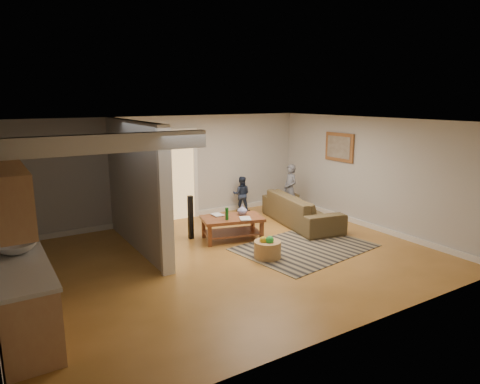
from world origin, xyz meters
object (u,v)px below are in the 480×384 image
object	(u,v)px
speaker_right	(191,217)
toddler	(241,212)
sofa	(301,224)
coffee_table	(233,222)
toy_basket	(267,249)
child	(289,213)
tv_console	(140,210)
speaker_left	(151,225)

from	to	relation	value
speaker_right	toddler	world-z (taller)	speaker_right
sofa	speaker_right	bearing A→B (deg)	92.50
coffee_table	toy_basket	xyz separation A→B (m)	(-0.01, -1.26, -0.20)
child	toddler	distance (m)	1.25
tv_console	toy_basket	bearing A→B (deg)	-65.74
toy_basket	child	distance (m)	3.31
speaker_left	coffee_table	bearing A→B (deg)	5.81
tv_console	coffee_table	bearing A→B (deg)	-44.31
child	toy_basket	bearing A→B (deg)	-39.13
coffee_table	toddler	distance (m)	2.28
speaker_left	toddler	bearing A→B (deg)	42.85
speaker_right	toddler	distance (m)	2.48
coffee_table	speaker_right	bearing A→B (deg)	145.07
toy_basket	toddler	size ratio (longest dim) A/B	0.53
coffee_table	tv_console	distance (m)	1.96
toddler	speaker_right	bearing A→B (deg)	67.28
speaker_right	toy_basket	bearing A→B (deg)	-68.74
coffee_table	sofa	bearing A→B (deg)	3.72
tv_console	child	distance (m)	3.98
speaker_right	toy_basket	distance (m)	1.93
tv_console	speaker_left	distance (m)	0.81
coffee_table	child	xyz separation A→B (m)	(2.34, 1.06, -0.38)
child	tv_console	bearing A→B (deg)	-84.50
toy_basket	speaker_right	bearing A→B (deg)	112.04
toddler	coffee_table	bearing A→B (deg)	88.55
sofa	child	distance (m)	1.01
tv_console	speaker_left	xyz separation A→B (m)	(-0.06, -0.80, -0.10)
tv_console	toddler	xyz separation A→B (m)	(2.94, 0.70, -0.60)
speaker_left	speaker_right	size ratio (longest dim) A/B	1.08
speaker_left	child	xyz separation A→B (m)	(4.00, 0.75, -0.50)
sofa	tv_console	distance (m)	3.72
speaker_right	coffee_table	bearing A→B (deg)	-35.71
sofa	child	size ratio (longest dim) A/B	1.89
speaker_left	child	distance (m)	4.10
speaker_right	speaker_left	bearing A→B (deg)	-168.70
toy_basket	child	size ratio (longest dim) A/B	0.40
speaker_right	child	xyz separation A→B (m)	(3.07, 0.55, -0.46)
speaker_right	toddler	size ratio (longest dim) A/B	0.99
speaker_left	toy_basket	size ratio (longest dim) A/B	2.01
toddler	toy_basket	bearing A→B (deg)	101.36
tv_console	sofa	bearing A→B (deg)	-25.08
child	toddler	size ratio (longest dim) A/B	1.35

